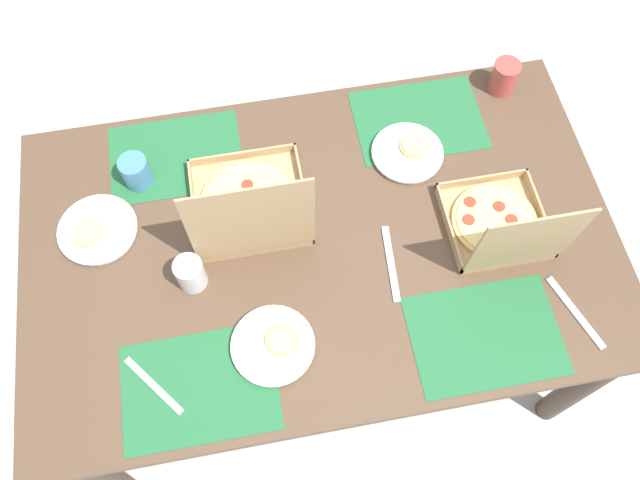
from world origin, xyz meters
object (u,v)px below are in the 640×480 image
(cup_spare, at_px, (136,172))
(cup_clear_left, at_px, (190,274))
(plate_far_left, at_px, (97,230))
(pizza_box_edge_far, at_px, (501,225))
(cup_clear_right, at_px, (504,77))
(plate_near_right, at_px, (408,153))
(plate_middle, at_px, (274,345))
(pizza_box_corner_right, at_px, (250,206))

(cup_spare, distance_m, cup_clear_left, 0.34)
(plate_far_left, xyz_separation_m, cup_clear_left, (-0.23, 0.18, 0.04))
(pizza_box_edge_far, height_order, cup_clear_right, pizza_box_edge_far)
(plate_near_right, bearing_deg, plate_far_left, 5.89)
(cup_spare, bearing_deg, cup_clear_left, 109.66)
(pizza_box_edge_far, relative_size, cup_spare, 3.16)
(plate_near_right, bearing_deg, plate_middle, 46.82)
(pizza_box_edge_far, height_order, plate_near_right, pizza_box_edge_far)
(plate_near_right, xyz_separation_m, plate_middle, (0.44, 0.47, -0.00))
(pizza_box_edge_far, height_order, plate_middle, pizza_box_edge_far)
(plate_middle, height_order, cup_clear_left, cup_clear_left)
(pizza_box_edge_far, bearing_deg, cup_clear_right, -108.43)
(pizza_box_corner_right, xyz_separation_m, plate_far_left, (0.40, -0.03, -0.04))
(pizza_box_corner_right, height_order, cup_clear_left, pizza_box_corner_right)
(plate_far_left, relative_size, cup_spare, 2.25)
(cup_spare, xyz_separation_m, cup_clear_left, (-0.11, 0.32, 0.00))
(plate_middle, relative_size, cup_clear_right, 2.06)
(cup_clear_right, xyz_separation_m, cup_spare, (1.05, 0.13, -0.00))
(plate_middle, relative_size, cup_clear_left, 2.15)
(cup_clear_right, xyz_separation_m, cup_clear_left, (0.94, 0.45, -0.00))
(pizza_box_edge_far, xyz_separation_m, cup_clear_left, (0.79, -0.01, 0.00))
(cup_clear_right, bearing_deg, cup_clear_left, 25.48)
(plate_middle, bearing_deg, pizza_box_corner_right, -89.33)
(pizza_box_edge_far, bearing_deg, plate_far_left, -10.71)
(cup_clear_right, bearing_deg, plate_middle, 40.37)
(pizza_box_edge_far, height_order, cup_clear_left, pizza_box_edge_far)
(cup_spare, bearing_deg, pizza_box_corner_right, 150.16)
(plate_far_left, bearing_deg, pizza_box_corner_right, 176.37)
(plate_near_right, distance_m, cup_spare, 0.73)
(plate_near_right, bearing_deg, cup_clear_right, -151.13)
(pizza_box_edge_far, relative_size, pizza_box_corner_right, 0.87)
(cup_clear_right, bearing_deg, pizza_box_edge_far, 71.57)
(plate_far_left, bearing_deg, plate_middle, 136.27)
(cup_clear_right, height_order, cup_clear_left, cup_clear_right)
(pizza_box_corner_right, relative_size, cup_spare, 3.65)
(plate_near_right, relative_size, cup_clear_left, 2.12)
(plate_middle, distance_m, cup_spare, 0.60)
(plate_far_left, height_order, cup_clear_right, cup_clear_right)
(pizza_box_edge_far, bearing_deg, cup_clear_left, -0.70)
(plate_near_right, height_order, plate_far_left, same)
(cup_clear_right, bearing_deg, plate_near_right, 28.87)
(pizza_box_corner_right, distance_m, cup_spare, 0.33)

